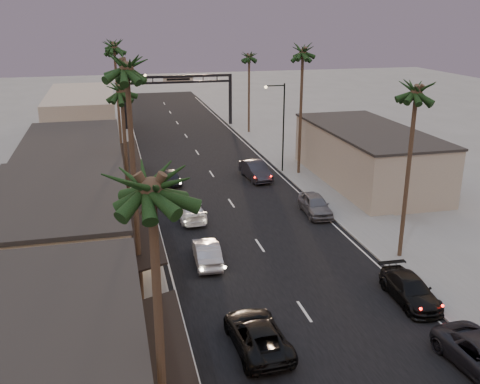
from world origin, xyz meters
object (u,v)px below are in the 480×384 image
palm_ra (417,85)px  oncoming_pickup (257,334)px  streetlight_left (133,105)px  palm_ld (114,43)px  palm_lb (126,60)px  palm_rc (249,53)px  arch (178,88)px  palm_la (150,174)px  palm_far (113,42)px  oncoming_silver (207,253)px  curbside_black (410,290)px  palm_lc (121,85)px  palm_rb (303,47)px  streetlight_right (281,121)px

palm_ra → oncoming_pickup: bearing=-147.8°
streetlight_left → palm_ld: 7.88m
palm_lb → palm_ra: 17.42m
palm_rc → arch: bearing=145.1°
palm_la → palm_far: (0.30, 69.00, 0.00)m
oncoming_silver → curbside_black: 12.74m
palm_lc → palm_ra: palm_ra is taller
palm_lc → palm_rc: 32.86m
palm_lb → palm_ld: palm_lb is taller
palm_rc → palm_la: bearing=-107.4°
streetlight_left → palm_rb: 22.07m
palm_la → palm_lc: (-0.00, 27.00, -0.97)m
palm_ra → oncoming_silver: bearing=170.3°
streetlight_left → oncoming_silver: bearing=-84.9°
palm_la → palm_rc: bearing=72.6°
palm_rc → oncoming_pickup: bearing=-104.2°
arch → palm_rb: palm_rb is taller
arch → streetlight_left: streetlight_left is taller
arch → palm_rc: size_ratio=1.25×
curbside_black → palm_ra: bearing=67.8°
palm_la → palm_ra: bearing=41.1°
palm_far → streetlight_right: bearing=-65.2°
streetlight_right → oncoming_silver: streetlight_right is taller
palm_la → palm_ra: (17.20, 15.00, 0.00)m
palm_ld → curbside_black: 40.92m
streetlight_left → curbside_black: 41.70m
palm_la → palm_rb: (17.20, 35.00, 0.97)m
arch → oncoming_silver: (-4.10, -43.82, -4.80)m
oncoming_pickup → palm_la: bearing=52.4°
palm_ld → oncoming_pickup: bearing=-82.3°
palm_lb → palm_far: 56.03m
streetlight_left → palm_rc: 17.42m
streetlight_right → palm_rb: size_ratio=0.63×
palm_rb → curbside_black: (-2.40, -25.31, -11.70)m
oncoming_pickup → curbside_black: (9.59, 2.24, -0.02)m
palm_rc → curbside_black: size_ratio=2.48×
streetlight_right → palm_ld: palm_ld is taller
oncoming_pickup → streetlight_right: bearing=-112.5°
streetlight_left → palm_ld: bearing=-119.2°
palm_ld → curbside_black: palm_ld is taller
palm_la → oncoming_silver: (4.50, 17.18, -10.71)m
palm_rc → oncoming_pickup: size_ratio=2.32×
palm_lc → curbside_black: bearing=-49.5°
streetlight_right → palm_lb: (-15.52, -23.00, 8.06)m
palm_la → palm_lc: bearing=90.0°
palm_la → palm_rb: bearing=63.8°
palm_rc → palm_far: size_ratio=0.92×
streetlight_right → palm_rc: palm_rc is taller
streetlight_right → palm_lb: 28.89m
palm_la → palm_rc: (17.20, 55.00, -0.97)m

